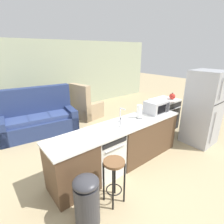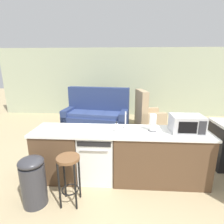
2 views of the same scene
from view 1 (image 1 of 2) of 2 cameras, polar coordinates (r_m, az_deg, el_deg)
ground_plane at (r=3.73m, az=0.95°, el=-17.49°), size 24.00×24.00×0.00m
wall_back at (r=6.91m, az=-20.39°, el=10.54°), size 10.00×0.06×2.60m
kitchen_counter at (r=3.63m, az=3.92°, el=-10.73°), size 2.94×0.66×0.90m
dishwasher at (r=3.36m, az=-2.35°, el=-13.41°), size 0.58×0.61×0.84m
stove_range at (r=5.43m, az=16.40°, el=-0.55°), size 0.76×0.68×0.90m
refrigerator at (r=4.80m, az=27.64°, el=1.08°), size 0.72×0.73×1.82m
microwave at (r=4.06m, az=14.28°, el=1.62°), size 0.50×0.37×0.28m
sink_faucet at (r=3.44m, az=2.86°, el=-1.24°), size 0.07×0.18×0.30m
paper_towel_roll at (r=3.67m, az=8.93°, el=0.07°), size 0.14×0.14×0.28m
soap_bottle at (r=3.25m, az=2.87°, el=-3.60°), size 0.06×0.06×0.18m
kettle at (r=5.35m, az=19.09°, el=4.87°), size 0.21×0.17×0.19m
bar_stool at (r=2.74m, az=0.66°, el=-19.21°), size 0.32×0.32×0.74m
trash_bin at (r=2.61m, az=-8.20°, el=-26.65°), size 0.35×0.35×0.74m
couch at (r=5.40m, az=-22.93°, el=-2.10°), size 2.11×1.17×1.27m
armchair at (r=6.10m, az=-8.74°, el=1.27°), size 0.94×0.98×1.20m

